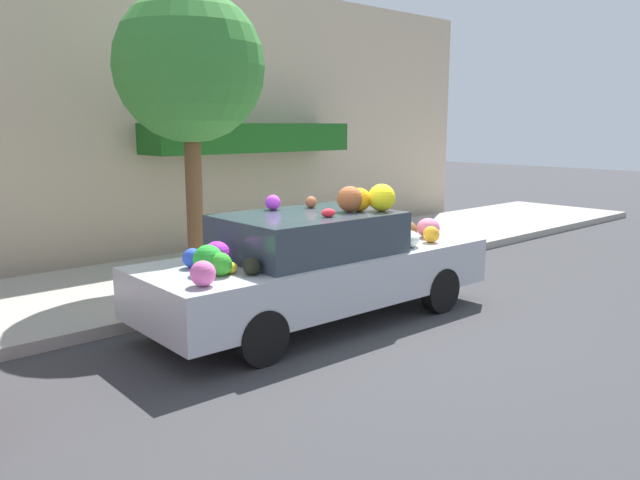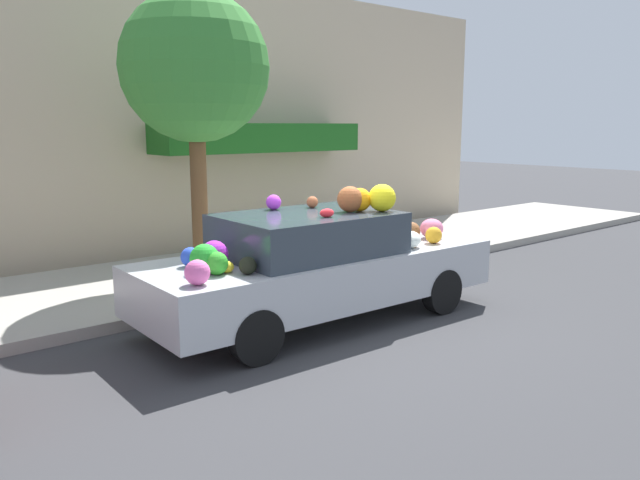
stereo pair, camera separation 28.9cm
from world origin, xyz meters
TOP-DOWN VIEW (x-y plane):
  - ground_plane at (0.00, 0.00)m, footprint 60.00×60.00m
  - sidewalk_curb at (0.00, 2.70)m, footprint 24.00×3.20m
  - building_facade at (0.16, 4.91)m, footprint 18.00×1.20m
  - street_tree at (-0.36, 2.29)m, footprint 2.13×2.13m
  - fire_hydrant at (1.33, 1.54)m, footprint 0.20×0.20m
  - art_car at (-0.04, -0.05)m, footprint 4.63×1.78m

SIDE VIEW (x-z plane):
  - ground_plane at x=0.00m, z-range 0.00..0.00m
  - sidewalk_curb at x=0.00m, z-range 0.00..0.15m
  - fire_hydrant at x=1.33m, z-range 0.14..0.84m
  - art_car at x=-0.04m, z-range -0.13..1.58m
  - building_facade at x=0.16m, z-range -0.03..5.10m
  - street_tree at x=-0.36m, z-range 1.13..5.27m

